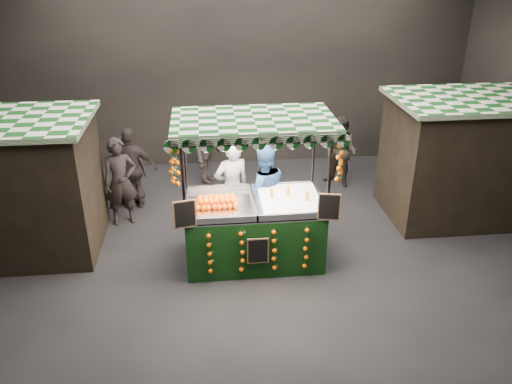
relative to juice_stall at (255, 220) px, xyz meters
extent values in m
plane|color=black|center=(0.06, -0.10, -0.85)|extent=(12.00, 12.00, 0.00)
cube|color=black|center=(0.06, 4.90, 1.65)|extent=(12.00, 0.10, 5.00)
cube|color=black|center=(0.06, -5.10, 1.65)|extent=(12.00, 0.10, 5.00)
cube|color=black|center=(-4.34, 0.90, 0.40)|extent=(2.80, 2.00, 2.50)
cube|color=#104914|center=(-4.34, 0.90, 1.70)|extent=(3.00, 2.20, 0.10)
cube|color=black|center=(4.46, 1.40, 0.40)|extent=(2.80, 2.00, 2.50)
cube|color=#104914|center=(4.46, 1.40, 1.70)|extent=(3.00, 2.20, 0.10)
cube|color=black|center=(-0.01, 0.04, -0.30)|extent=(2.44, 1.33, 1.11)
cube|color=silver|center=(-0.01, 0.04, 0.28)|extent=(2.44, 1.33, 0.04)
cylinder|color=black|center=(-1.20, -0.59, 0.48)|extent=(0.06, 0.06, 2.66)
cylinder|color=black|center=(1.17, -0.59, 0.48)|extent=(0.06, 0.06, 2.66)
cylinder|color=black|center=(-1.20, 0.67, 0.48)|extent=(0.06, 0.06, 2.66)
cylinder|color=black|center=(1.17, 0.67, 0.48)|extent=(0.06, 0.06, 2.66)
cube|color=#104914|center=(-0.01, 0.04, 1.85)|extent=(2.71, 1.60, 0.09)
cube|color=silver|center=(0.65, 0.04, 0.35)|extent=(1.08, 1.20, 0.09)
cube|color=black|center=(-1.21, -0.65, 0.53)|extent=(0.37, 0.11, 0.49)
cube|color=black|center=(1.18, -0.65, 0.53)|extent=(0.37, 0.11, 0.49)
cube|color=black|center=(-0.01, -0.66, -0.24)|extent=(0.38, 0.03, 0.49)
imported|color=gray|center=(-0.34, 1.06, 0.15)|extent=(0.84, 0.69, 2.00)
imported|color=navy|center=(0.25, 0.82, 0.14)|extent=(1.06, 0.88, 1.98)
imported|color=black|center=(-2.59, 1.75, 0.09)|extent=(0.78, 0.61, 1.88)
imported|color=#292621|center=(2.40, 3.12, 0.01)|extent=(1.06, 1.05, 1.73)
imported|color=#2D2624|center=(-2.44, 2.45, 0.07)|extent=(1.09, 0.47, 1.84)
imported|color=#282221|center=(-0.75, 3.64, 0.08)|extent=(1.11, 1.37, 1.85)
imported|color=black|center=(-2.55, 2.76, -0.05)|extent=(0.88, 0.69, 1.60)
imported|color=black|center=(4.56, 3.85, 0.02)|extent=(1.48, 1.54, 1.75)
camera|label=1|loc=(-0.84, -8.06, 4.45)|focal=35.93mm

